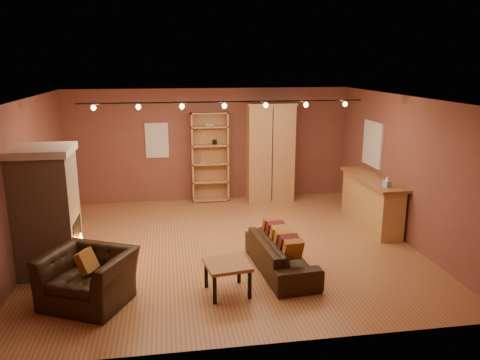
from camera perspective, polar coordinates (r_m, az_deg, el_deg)
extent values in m
plane|color=brown|center=(9.04, -1.61, -8.06)|extent=(7.00, 7.00, 0.00)
plane|color=brown|center=(8.38, -1.75, 9.94)|extent=(7.00, 7.00, 0.00)
cube|color=brown|center=(11.77, -3.71, 4.29)|extent=(7.00, 0.02, 2.80)
cube|color=brown|center=(8.88, -24.68, -0.28)|extent=(0.02, 6.50, 2.80)
cube|color=brown|center=(9.68, 19.35, 1.33)|extent=(0.02, 6.50, 2.80)
cube|color=tan|center=(8.31, -22.48, -3.87)|extent=(0.90, 0.90, 2.00)
cube|color=beige|center=(8.07, -23.19, 3.32)|extent=(0.98, 0.98, 0.12)
cube|color=black|center=(8.35, -19.47, -6.41)|extent=(0.10, 0.65, 0.55)
cone|color=orange|center=(8.38, -19.00, -7.17)|extent=(0.10, 0.10, 0.22)
cube|color=silver|center=(11.68, -10.09, 4.77)|extent=(0.56, 0.04, 0.86)
cube|color=tan|center=(11.80, -3.76, 2.93)|extent=(0.92, 0.04, 2.24)
cube|color=tan|center=(11.61, -5.84, 2.70)|extent=(0.04, 0.36, 2.24)
cube|color=tan|center=(11.69, -1.55, 2.85)|extent=(0.04, 0.36, 2.24)
cube|color=gray|center=(11.66, -4.43, 2.17)|extent=(0.18, 0.12, 0.05)
cube|color=black|center=(11.59, -3.11, 4.63)|extent=(0.10, 0.10, 0.12)
cube|color=tan|center=(11.91, -3.61, -2.32)|extent=(0.92, 0.36, 0.04)
cube|color=tan|center=(11.78, -3.64, -0.13)|extent=(0.92, 0.36, 0.03)
cube|color=tan|center=(11.68, -3.68, 2.05)|extent=(0.92, 0.36, 0.03)
cube|color=tan|center=(11.59, -3.71, 4.26)|extent=(0.92, 0.36, 0.04)
cube|color=tan|center=(11.52, -3.75, 6.51)|extent=(0.92, 0.36, 0.04)
cube|color=tan|center=(11.48, -3.78, 8.17)|extent=(0.92, 0.36, 0.04)
cube|color=tan|center=(11.73, 3.64, 3.25)|extent=(1.15, 0.63, 2.40)
cube|color=#986237|center=(11.43, 3.97, 2.96)|extent=(0.02, 0.01, 2.30)
cube|color=tan|center=(11.56, 3.74, 9.24)|extent=(1.21, 0.69, 0.06)
cube|color=tan|center=(10.37, 15.68, -2.71)|extent=(0.47, 2.09, 1.00)
cube|color=#986237|center=(10.24, 15.87, 0.12)|extent=(0.59, 2.21, 0.06)
cube|color=#82ADD0|center=(9.55, 17.46, -0.44)|extent=(0.15, 0.15, 0.12)
cone|color=white|center=(9.52, 17.51, 0.20)|extent=(0.08, 0.08, 0.10)
cube|color=silver|center=(10.85, 15.87, 4.26)|extent=(0.05, 0.90, 1.00)
imported|color=black|center=(7.93, 5.02, -8.48)|extent=(0.72, 1.94, 0.74)
cube|color=#9D6628|center=(7.37, 6.46, -8.41)|extent=(0.32, 0.25, 0.36)
cube|color=maroon|center=(7.56, 5.88, -7.80)|extent=(0.32, 0.25, 0.36)
cube|color=#9D6628|center=(7.75, 5.32, -7.21)|extent=(0.32, 0.25, 0.36)
cube|color=#9D6628|center=(7.94, 4.80, -6.65)|extent=(0.32, 0.25, 0.36)
cube|color=maroon|center=(8.14, 4.30, -6.12)|extent=(0.32, 0.25, 0.36)
cube|color=#92501D|center=(8.33, 3.82, -5.61)|extent=(0.32, 0.25, 0.36)
imported|color=black|center=(7.21, -18.11, -10.33)|extent=(1.40, 1.21, 1.04)
cube|color=#9D6628|center=(7.16, -18.19, -9.38)|extent=(0.34, 0.37, 0.34)
cube|color=#986237|center=(7.16, -1.57, -10.27)|extent=(0.73, 0.73, 0.05)
cube|color=black|center=(7.00, -3.49, -13.13)|extent=(0.05, 0.05, 0.43)
cube|color=black|center=(7.06, 0.94, -12.84)|extent=(0.05, 0.05, 0.43)
cube|color=black|center=(7.48, -3.90, -11.26)|extent=(0.05, 0.05, 0.43)
cube|color=black|center=(7.54, 0.23, -11.01)|extent=(0.05, 0.05, 0.43)
cylinder|color=black|center=(8.59, -1.91, 9.50)|extent=(5.20, 0.03, 0.03)
sphere|color=#FFD88C|center=(8.62, -17.43, 8.42)|extent=(0.09, 0.09, 0.09)
sphere|color=#FFD88C|center=(8.54, -12.29, 8.69)|extent=(0.09, 0.09, 0.09)
sphere|color=#FFD88C|center=(8.53, -7.09, 8.90)|extent=(0.09, 0.09, 0.09)
sphere|color=#FFD88C|center=(8.59, -1.91, 9.04)|extent=(0.09, 0.09, 0.09)
sphere|color=#FFD88C|center=(8.72, 3.16, 9.10)|extent=(0.09, 0.09, 0.09)
sphere|color=#FFD88C|center=(8.91, 8.04, 9.10)|extent=(0.09, 0.09, 0.09)
sphere|color=#FFD88C|center=(9.17, 12.69, 9.03)|extent=(0.09, 0.09, 0.09)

